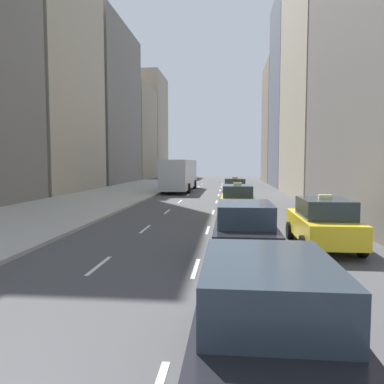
{
  "coord_description": "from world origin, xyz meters",
  "views": [
    {
      "loc": [
        3.5,
        -2.27,
        2.96
      ],
      "look_at": [
        1.9,
        14.09,
        1.68
      ],
      "focal_mm": 35.0,
      "sensor_mm": 36.0,
      "label": 1
    }
  ],
  "objects_px": {
    "sedan_silver_behind": "(266,321)",
    "taxi_lead": "(323,222)",
    "taxi_third": "(235,189)",
    "city_bus": "(180,174)",
    "sedan_black_near": "(245,230)",
    "taxi_second": "(237,200)"
  },
  "relations": [
    {
      "from": "sedan_black_near",
      "to": "taxi_lead",
      "type": "bearing_deg",
      "value": 34.45
    },
    {
      "from": "taxi_lead",
      "to": "taxi_third",
      "type": "distance_m",
      "value": 16.98
    },
    {
      "from": "city_bus",
      "to": "sedan_black_near",
      "type": "bearing_deg",
      "value": -78.53
    },
    {
      "from": "taxi_second",
      "to": "city_bus",
      "type": "height_order",
      "value": "city_bus"
    },
    {
      "from": "taxi_third",
      "to": "sedan_black_near",
      "type": "height_order",
      "value": "taxi_third"
    },
    {
      "from": "taxi_lead",
      "to": "sedan_silver_behind",
      "type": "xyz_separation_m",
      "value": [
        -2.8,
        -8.54,
        0.02
      ]
    },
    {
      "from": "taxi_lead",
      "to": "sedan_silver_behind",
      "type": "distance_m",
      "value": 8.99
    },
    {
      "from": "taxi_second",
      "to": "sedan_black_near",
      "type": "distance_m",
      "value": 9.58
    },
    {
      "from": "sedan_black_near",
      "to": "city_bus",
      "type": "xyz_separation_m",
      "value": [
        -5.61,
        27.65,
        0.89
      ]
    },
    {
      "from": "taxi_third",
      "to": "sedan_silver_behind",
      "type": "relative_size",
      "value": 0.99
    },
    {
      "from": "taxi_second",
      "to": "sedan_silver_behind",
      "type": "xyz_separation_m",
      "value": [
        0.0,
        -16.2,
        0.02
      ]
    },
    {
      "from": "taxi_third",
      "to": "sedan_black_near",
      "type": "relative_size",
      "value": 0.95
    },
    {
      "from": "taxi_second",
      "to": "sedan_silver_behind",
      "type": "distance_m",
      "value": 16.2
    },
    {
      "from": "taxi_third",
      "to": "city_bus",
      "type": "height_order",
      "value": "city_bus"
    },
    {
      "from": "city_bus",
      "to": "taxi_third",
      "type": "bearing_deg",
      "value": -58.0
    },
    {
      "from": "sedan_silver_behind",
      "to": "city_bus",
      "type": "distance_m",
      "value": 34.74
    },
    {
      "from": "city_bus",
      "to": "taxi_lead",
      "type": "bearing_deg",
      "value": -71.89
    },
    {
      "from": "sedan_silver_behind",
      "to": "taxi_lead",
      "type": "bearing_deg",
      "value": 71.86
    },
    {
      "from": "taxi_lead",
      "to": "taxi_third",
      "type": "relative_size",
      "value": 1.0
    },
    {
      "from": "taxi_lead",
      "to": "city_bus",
      "type": "distance_m",
      "value": 27.08
    },
    {
      "from": "sedan_black_near",
      "to": "taxi_third",
      "type": "bearing_deg",
      "value": 90.0
    },
    {
      "from": "taxi_third",
      "to": "city_bus",
      "type": "xyz_separation_m",
      "value": [
        -5.61,
        8.98,
        0.91
      ]
    }
  ]
}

